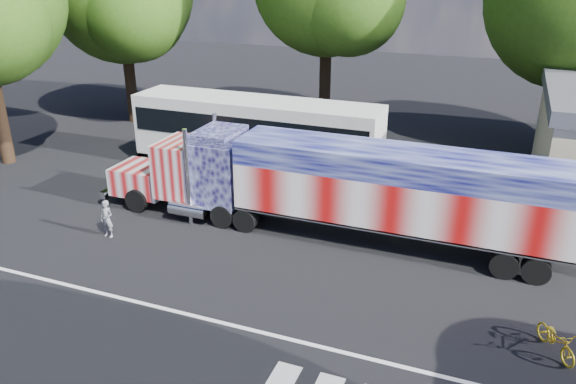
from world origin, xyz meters
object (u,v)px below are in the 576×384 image
(semi_truck, at_px, (337,186))
(bicycle, at_px, (556,340))
(coach_bus, at_px, (256,134))
(woman, at_px, (107,219))

(semi_truck, relative_size, bicycle, 11.21)
(semi_truck, xyz_separation_m, bicycle, (7.78, -4.75, -1.64))
(semi_truck, xyz_separation_m, coach_bus, (-5.87, 5.50, -0.17))
(coach_bus, distance_m, woman, 9.30)
(coach_bus, height_order, bicycle, coach_bus)
(woman, bearing_deg, bicycle, -1.11)
(semi_truck, distance_m, coach_bus, 8.05)
(woman, height_order, bicycle, woman)
(woman, relative_size, bicycle, 0.90)
(semi_truck, bearing_deg, coach_bus, 136.89)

